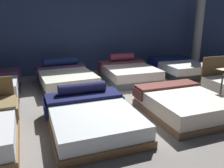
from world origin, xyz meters
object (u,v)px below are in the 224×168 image
Objects in this scene: bed_5 at (66,78)px; bed_6 at (129,73)px; bed_1 at (91,116)px; support_pillar at (199,25)px; bed_7 at (178,68)px; price_sign at (220,93)px; bed_2 at (183,104)px.

bed_6 is (2.12, -0.07, 0.00)m from bed_5.
bed_6 is at bearing 53.94° from bed_1.
bed_6 is 0.59× the size of support_pillar.
bed_7 is (4.20, 0.02, -0.01)m from bed_5.
support_pillar reaches higher than bed_1.
bed_7 is at bearing 70.93° from price_sign.
bed_5 reaches higher than bed_7.
price_sign is at bearing -68.60° from bed_6.
bed_2 is at bearing -132.84° from support_pillar.
price_sign is 5.18m from support_pillar.
bed_5 is at bearing -177.15° from bed_7.
bed_2 is at bearing -88.04° from bed_6.
bed_6 is 2.09m from bed_7.
bed_1 is at bearing 178.04° from bed_2.
bed_5 is 6.19m from support_pillar.
bed_1 is 0.99× the size of bed_5.
bed_6 reaches higher than bed_2.
bed_2 is at bearing -2.15° from bed_1.
price_sign reaches higher than bed_6.
bed_1 reaches higher than bed_7.
price_sign is 0.27× the size of support_pillar.
bed_2 is at bearing -57.99° from bed_5.
bed_2 is (2.11, -0.11, 0.00)m from bed_1.
bed_7 is 0.63× the size of support_pillar.
price_sign is (3.14, -3.06, 0.11)m from bed_5.
bed_1 is at bearing -145.92° from support_pillar.
bed_5 is at bearing 135.69° from price_sign.
price_sign is at bearing -123.75° from support_pillar.
bed_2 is 2.08× the size of price_sign.
bed_5 reaches higher than bed_1.
bed_5 is 4.39m from price_sign.
price_sign reaches higher than bed_1.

